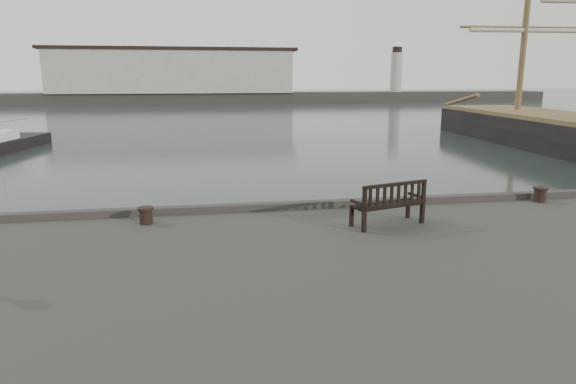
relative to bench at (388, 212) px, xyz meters
The scene contains 6 objects.
ground 2.98m from the bench, 115.62° to the left, with size 400.00×400.00×0.00m, color black.
breakwater 94.27m from the bench, 93.38° to the left, with size 140.00×9.50×12.20m.
bench is the anchor object (origin of this frame).
bollard_left 5.80m from the bench, 169.04° to the left, with size 0.38×0.38×0.40m, color black.
bollard_right 5.28m from the bench, 16.31° to the left, with size 0.40×0.40×0.42m, color black.
yacht_d 32.59m from the bench, 123.13° to the left, with size 4.01×9.31×11.43m.
Camera 1 is at (-3.36, -13.28, 5.01)m, focal length 32.00 mm.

